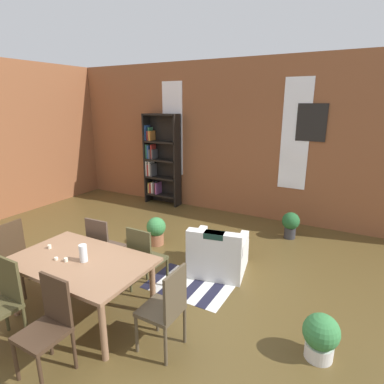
{
  "coord_description": "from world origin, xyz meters",
  "views": [
    {
      "loc": [
        2.73,
        -2.83,
        2.5
      ],
      "look_at": [
        0.33,
        1.52,
        1.09
      ],
      "focal_mm": 29.59,
      "sensor_mm": 36.0,
      "label": 1
    }
  ],
  "objects": [
    {
      "name": "framed_picture",
      "position": [
        1.74,
        3.77,
        2.12
      ],
      "size": [
        0.56,
        0.03,
        0.72
      ],
      "primitive_type": "cube",
      "color": "black"
    },
    {
      "name": "window_pane_0",
      "position": [
        -1.45,
        3.77,
        1.87
      ],
      "size": [
        0.55,
        0.02,
        2.21
      ],
      "primitive_type": "cube",
      "color": "white"
    },
    {
      "name": "ground_plane",
      "position": [
        0.0,
        0.0,
        0.0
      ],
      "size": [
        10.78,
        10.78,
        0.0
      ],
      "primitive_type": "plane",
      "color": "brown"
    },
    {
      "name": "tealight_candle_0",
      "position": [
        -0.59,
        -0.52,
        0.76
      ],
      "size": [
        0.04,
        0.04,
        0.05
      ],
      "primitive_type": "cylinder",
      "color": "silver",
      "rests_on": "dining_table"
    },
    {
      "name": "striped_rug",
      "position": [
        0.79,
        0.62,
        0.0
      ],
      "size": [
        1.18,
        0.79,
        0.01
      ],
      "color": "#1E1E33",
      "rests_on": "ground"
    },
    {
      "name": "vase_on_table",
      "position": [
        0.04,
        -0.55,
        0.84
      ],
      "size": [
        0.09,
        0.09,
        0.2
      ],
      "primitive_type": "cylinder",
      "color": "silver",
      "rests_on": "dining_table"
    },
    {
      "name": "dining_chair_far_right",
      "position": [
        0.35,
        0.19,
        0.51
      ],
      "size": [
        0.41,
        0.41,
        0.95
      ],
      "color": "#444125",
      "rests_on": "ground"
    },
    {
      "name": "dining_chair_near_right",
      "position": [
        0.35,
        -1.29,
        0.51
      ],
      "size": [
        0.4,
        0.4,
        0.95
      ],
      "color": "#3D2A1C",
      "rests_on": "ground"
    },
    {
      "name": "potted_plant_corner",
      "position": [
        1.67,
        2.96,
        0.29
      ],
      "size": [
        0.33,
        0.33,
        0.51
      ],
      "color": "#333338",
      "rests_on": "ground"
    },
    {
      "name": "tealight_candle_2",
      "position": [
        -0.26,
        -0.68,
        0.75
      ],
      "size": [
        0.04,
        0.04,
        0.03
      ],
      "primitive_type": "cylinder",
      "color": "silver",
      "rests_on": "dining_table"
    },
    {
      "name": "dining_chair_head_right",
      "position": [
        1.17,
        -0.55,
        0.51
      ],
      "size": [
        0.41,
        0.41,
        0.95
      ],
      "color": "#4E412F",
      "rests_on": "ground"
    },
    {
      "name": "potted_plant_window",
      "position": [
        -0.4,
        1.5,
        0.28
      ],
      "size": [
        0.35,
        0.35,
        0.51
      ],
      "color": "#9E6042",
      "rests_on": "ground"
    },
    {
      "name": "bookshelf_tall",
      "position": [
        -1.74,
        3.6,
        1.1
      ],
      "size": [
        0.93,
        0.3,
        2.24
      ],
      "color": "black",
      "rests_on": "ground"
    },
    {
      "name": "dining_chair_near_left",
      "position": [
        -0.39,
        -1.29,
        0.51
      ],
      "size": [
        0.41,
        0.41,
        0.95
      ],
      "color": "#464023",
      "rests_on": "ground"
    },
    {
      "name": "tealight_candle_1",
      "position": [
        -0.13,
        -0.66,
        0.76
      ],
      "size": [
        0.04,
        0.04,
        0.04
      ],
      "primitive_type": "cylinder",
      "color": "silver",
      "rests_on": "dining_table"
    },
    {
      "name": "back_wall_brick",
      "position": [
        0.0,
        3.84,
        1.7
      ],
      "size": [
        9.29,
        0.12,
        3.4
      ],
      "primitive_type": "cube",
      "color": "brown",
      "rests_on": "ground"
    },
    {
      "name": "dining_table",
      "position": [
        -0.02,
        -0.55,
        0.65
      ],
      "size": [
        1.65,
        1.03,
        0.73
      ],
      "color": "#8E6649",
      "rests_on": "ground"
    },
    {
      "name": "potted_plant_by_shelf",
      "position": [
        2.58,
        0.1,
        0.26
      ],
      "size": [
        0.36,
        0.36,
        0.49
      ],
      "color": "silver",
      "rests_on": "ground"
    },
    {
      "name": "dining_chair_head_left",
      "position": [
        -1.22,
        -0.55,
        0.51
      ],
      "size": [
        0.43,
        0.43,
        0.95
      ],
      "color": "#3E2B1B",
      "rests_on": "ground"
    },
    {
      "name": "window_pane_1",
      "position": [
        1.45,
        3.77,
        1.87
      ],
      "size": [
        0.55,
        0.02,
        2.21
      ],
      "primitive_type": "cube",
      "color": "white"
    },
    {
      "name": "dining_chair_far_left",
      "position": [
        -0.39,
        0.19,
        0.51
      ],
      "size": [
        0.42,
        0.42,
        0.95
      ],
      "color": "#4A392D",
      "rests_on": "ground"
    },
    {
      "name": "armchair_white",
      "position": [
        0.97,
        1.18,
        0.28
      ],
      "size": [
        0.94,
        0.94,
        0.75
      ],
      "color": "silver",
      "rests_on": "ground"
    }
  ]
}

